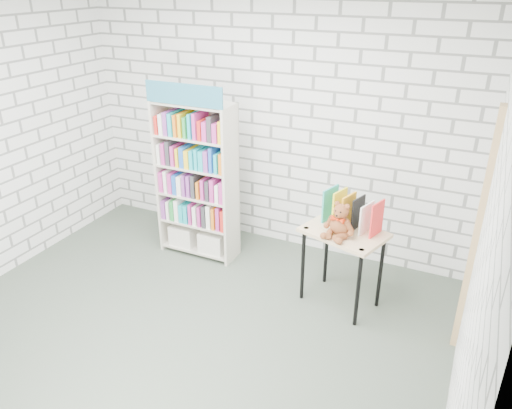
% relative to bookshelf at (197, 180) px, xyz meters
% --- Properties ---
extents(ground, '(4.50, 4.50, 0.00)m').
position_rel_bookshelf_xyz_m(ground, '(0.59, -1.36, -0.89)').
color(ground, '#455044').
rests_on(ground, ground).
extents(room_shell, '(4.52, 4.02, 2.81)m').
position_rel_bookshelf_xyz_m(room_shell, '(0.59, -1.36, 0.89)').
color(room_shell, silver).
rests_on(room_shell, ground).
extents(bookshelf, '(0.87, 0.34, 1.96)m').
position_rel_bookshelf_xyz_m(bookshelf, '(0.00, 0.00, 0.00)').
color(bookshelf, beige).
rests_on(bookshelf, ground).
extents(display_table, '(0.84, 0.70, 0.78)m').
position_rel_bookshelf_xyz_m(display_table, '(1.73, -0.27, -0.22)').
color(display_table, tan).
rests_on(display_table, ground).
extents(table_books, '(0.55, 0.36, 0.30)m').
position_rel_bookshelf_xyz_m(table_books, '(1.76, -0.16, 0.04)').
color(table_books, teal).
rests_on(table_books, display_table).
extents(teddy_bear, '(0.29, 0.28, 0.32)m').
position_rel_bookshelf_xyz_m(teddy_bear, '(1.70, -0.37, 0.02)').
color(teddy_bear, brown).
rests_on(teddy_bear, display_table).
extents(door_trim, '(0.05, 0.12, 2.10)m').
position_rel_bookshelf_xyz_m(door_trim, '(2.81, -0.41, 0.16)').
color(door_trim, tan).
rests_on(door_trim, ground).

